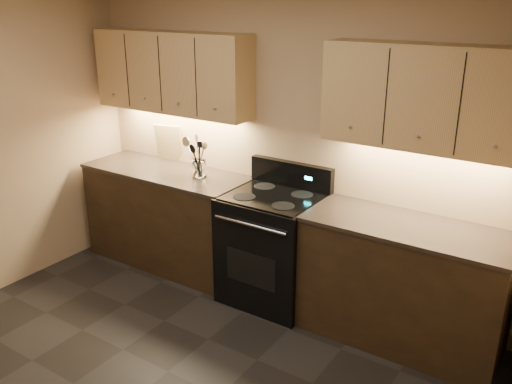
{
  "coord_description": "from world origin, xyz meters",
  "views": [
    {
      "loc": [
        2.21,
        -1.79,
        2.45
      ],
      "look_at": [
        0.06,
        1.45,
        1.03
      ],
      "focal_mm": 38.0,
      "sensor_mm": 36.0,
      "label": 1
    }
  ],
  "objects": [
    {
      "name": "wall_back",
      "position": [
        0.0,
        2.0,
        1.3
      ],
      "size": [
        4.0,
        0.04,
        2.6
      ],
      "primitive_type": "cube",
      "color": "tan",
      "rests_on": "ground"
    },
    {
      "name": "wall_right",
      "position": [
        2.0,
        0.0,
        1.3
      ],
      "size": [
        0.04,
        4.0,
        2.6
      ],
      "primitive_type": "cube",
      "color": "tan",
      "rests_on": "ground"
    },
    {
      "name": "counter_left",
      "position": [
        -1.1,
        1.7,
        0.47
      ],
      "size": [
        1.62,
        0.62,
        0.93
      ],
      "color": "black",
      "rests_on": "ground"
    },
    {
      "name": "counter_right",
      "position": [
        1.18,
        1.7,
        0.47
      ],
      "size": [
        1.46,
        0.62,
        0.93
      ],
      "color": "black",
      "rests_on": "ground"
    },
    {
      "name": "stove",
      "position": [
        0.08,
        1.68,
        0.48
      ],
      "size": [
        0.76,
        0.68,
        1.14
      ],
      "color": "black",
      "rests_on": "ground"
    },
    {
      "name": "upper_cab_left",
      "position": [
        -1.1,
        1.85,
        1.8
      ],
      "size": [
        1.6,
        0.3,
        0.7
      ],
      "primitive_type": "cube",
      "color": "tan",
      "rests_on": "wall_back"
    },
    {
      "name": "upper_cab_right",
      "position": [
        1.18,
        1.85,
        1.8
      ],
      "size": [
        1.44,
        0.3,
        0.7
      ],
      "primitive_type": "cube",
      "color": "tan",
      "rests_on": "wall_back"
    },
    {
      "name": "outlet_plate",
      "position": [
        -1.3,
        1.99,
        1.12
      ],
      "size": [
        0.08,
        0.01,
        0.12
      ],
      "primitive_type": "cube",
      "color": "#B2B5BA",
      "rests_on": "wall_back"
    },
    {
      "name": "utensil_crock",
      "position": [
        -0.72,
        1.72,
        1.0
      ],
      "size": [
        0.13,
        0.13,
        0.16
      ],
      "color": "white",
      "rests_on": "counter_left"
    },
    {
      "name": "cutting_board",
      "position": [
        -1.28,
        1.96,
        1.11
      ],
      "size": [
        0.29,
        0.14,
        0.35
      ],
      "primitive_type": "cube",
      "rotation": [
        0.17,
        0.0,
        0.23
      ],
      "color": "tan",
      "rests_on": "counter_left"
    },
    {
      "name": "wooden_spoon",
      "position": [
        -0.76,
        1.72,
        1.1
      ],
      "size": [
        0.15,
        0.11,
        0.32
      ],
      "primitive_type": null,
      "rotation": [
        -0.09,
        0.3,
        0.21
      ],
      "color": "tan",
      "rests_on": "utensil_crock"
    },
    {
      "name": "black_spoon",
      "position": [
        -0.72,
        1.74,
        1.1
      ],
      "size": [
        0.08,
        0.15,
        0.31
      ],
      "primitive_type": null,
      "rotation": [
        0.3,
        -0.06,
        -0.03
      ],
      "color": "black",
      "rests_on": "utensil_crock"
    },
    {
      "name": "black_turner",
      "position": [
        -0.7,
        1.69,
        1.11
      ],
      "size": [
        0.11,
        0.14,
        0.33
      ],
      "primitive_type": null,
      "rotation": [
        -0.1,
        0.03,
        0.41
      ],
      "color": "black",
      "rests_on": "utensil_crock"
    },
    {
      "name": "steel_spatula",
      "position": [
        -0.7,
        1.73,
        1.13
      ],
      "size": [
        0.19,
        0.15,
        0.38
      ],
      "primitive_type": null,
      "rotation": [
        -0.03,
        -0.27,
        -0.38
      ],
      "color": "silver",
      "rests_on": "utensil_crock"
    },
    {
      "name": "steel_skimmer",
      "position": [
        -0.7,
        1.71,
        1.12
      ],
      "size": [
        0.26,
        0.12,
        0.35
      ],
      "primitive_type": null,
      "rotation": [
        -0.04,
        -0.53,
        -0.05
      ],
      "color": "silver",
      "rests_on": "utensil_crock"
    }
  ]
}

